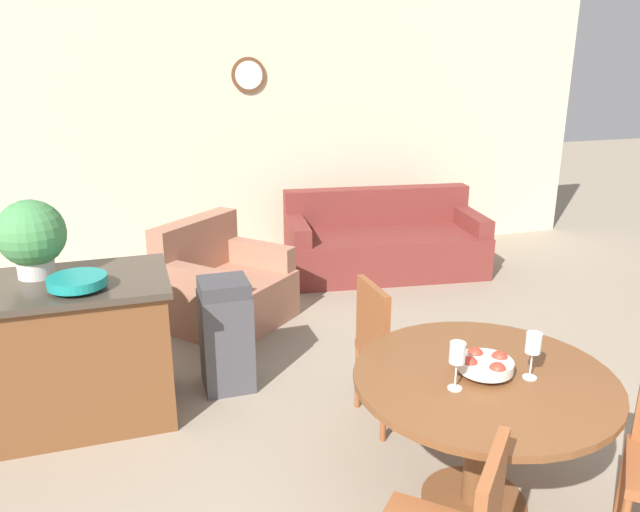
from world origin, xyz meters
The scene contains 12 objects.
wall_back centered at (0.00, 5.30, 1.35)m, with size 8.00×0.09×2.70m.
dining_table centered at (0.37, 1.12, 0.56)m, with size 1.21×1.21×0.72m.
dining_chair_far_side centered at (0.28, 1.96, 0.50)m, with size 0.43×0.43×0.89m.
fruit_bowl centered at (0.37, 1.12, 0.78)m, with size 0.25×0.25×0.10m.
wine_glass_left centered at (0.18, 1.06, 0.89)m, with size 0.07×0.07×0.22m.
wine_glass_right centered at (0.55, 1.04, 0.89)m, with size 0.07×0.07×0.22m.
kitchen_island centered at (-1.50, 2.55, 0.45)m, with size 1.14×0.74×0.89m.
teal_bowl centered at (-1.42, 2.39, 0.94)m, with size 0.32×0.32×0.08m.
potted_plant centered at (-1.66, 2.70, 1.13)m, with size 0.39×0.39×0.46m.
trash_bin centered at (-0.58, 2.65, 0.38)m, with size 0.32×0.31×0.76m.
couch centered at (1.33, 4.49, 0.28)m, with size 2.04×1.14×0.80m.
armchair centered at (-0.43, 3.71, 0.29)m, with size 1.21×1.21×0.85m.
Camera 1 is at (-1.13, -1.08, 2.14)m, focal length 35.00 mm.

